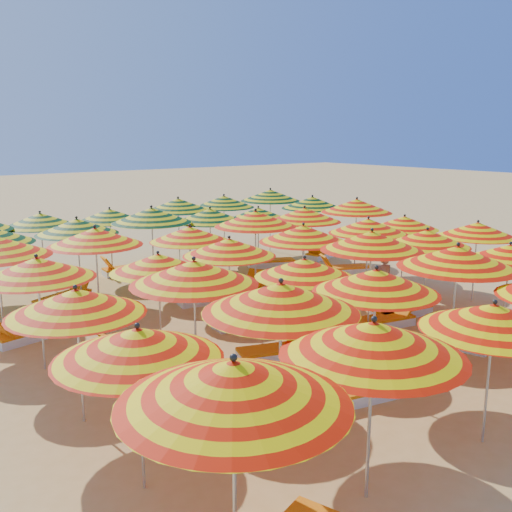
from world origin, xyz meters
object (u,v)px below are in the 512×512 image
at_px(beachgoer_b, 304,300).
at_px(umbrella_9, 457,257).
at_px(umbrella_33, 210,215).
at_px(umbrella_41, 270,195).
at_px(lounger_17, 270,262).
at_px(umbrella_25, 95,237).
at_px(umbrella_1, 373,339).
at_px(umbrella_31, 77,226).
at_px(umbrella_28, 304,215).
at_px(lounger_18, 322,254).
at_px(umbrella_23, 404,223).
at_px(lounger_13, 243,292).
at_px(umbrella_6, 138,344).
at_px(lounger_8, 138,349).
at_px(lounger_6, 383,321).
at_px(umbrella_34, 258,213).
at_px(umbrella_22, 368,226).
at_px(umbrella_21, 303,234).
at_px(umbrella_39, 178,205).
at_px(lounger_5, 279,352).
at_px(lounger_20, 127,270).
at_px(lounger_7, 403,311).
at_px(umbrella_16, 427,238).
at_px(lounger_21, 232,251).
at_px(umbrella_20, 229,247).
at_px(umbrella_18, 37,268).
at_px(umbrella_15, 372,241).
at_px(umbrella_32, 152,215).
at_px(umbrella_38, 110,215).
at_px(umbrella_19, 158,263).
at_px(umbrella_12, 76,302).
at_px(umbrella_40, 224,202).
at_px(umbrella_29, 357,206).
at_px(lounger_2, 352,394).
at_px(umbrella_37, 40,220).
at_px(umbrella_27, 256,219).
at_px(lounger_9, 247,319).
at_px(lounger_14, 344,269).
at_px(umbrella_35, 312,203).
at_px(umbrella_17, 477,230).
at_px(umbrella_2, 494,317).
at_px(umbrella_13, 194,273).
at_px(umbrella_8, 376,281).

bearing_deg(beachgoer_b, umbrella_9, 29.28).
relative_size(umbrella_33, umbrella_41, 1.13).
bearing_deg(lounger_17, umbrella_25, 41.14).
height_order(umbrella_1, umbrella_31, umbrella_1).
bearing_deg(umbrella_28, lounger_18, 36.84).
relative_size(umbrella_23, lounger_13, 1.44).
height_order(lounger_13, beachgoer_b, beachgoer_b).
relative_size(umbrella_6, umbrella_9, 0.95).
bearing_deg(lounger_8, lounger_6, 149.94).
distance_m(umbrella_31, umbrella_34, 6.56).
distance_m(umbrella_22, umbrella_33, 5.22).
distance_m(lounger_6, lounger_17, 7.19).
xyz_separation_m(umbrella_25, umbrella_34, (6.86, 2.21, -0.22)).
bearing_deg(umbrella_25, umbrella_21, -30.29).
bearing_deg(umbrella_39, umbrella_33, -94.47).
distance_m(lounger_5, lounger_20, 9.09).
height_order(umbrella_33, lounger_7, umbrella_33).
xyz_separation_m(umbrella_1, umbrella_22, (7.16, 6.50, -0.09)).
xyz_separation_m(umbrella_16, lounger_17, (0.28, 6.93, -1.94)).
relative_size(umbrella_39, lounger_21, 1.65).
xyz_separation_m(umbrella_25, lounger_7, (6.58, -4.51, -2.06)).
xyz_separation_m(umbrella_20, umbrella_23, (6.94, 0.33, -0.09)).
distance_m(umbrella_18, lounger_13, 6.94).
distance_m(umbrella_15, umbrella_32, 7.21).
xyz_separation_m(umbrella_32, lounger_17, (4.75, 0.12, -2.15)).
relative_size(umbrella_31, umbrella_38, 1.11).
xyz_separation_m(umbrella_18, umbrella_20, (4.37, -0.38, -0.04)).
bearing_deg(umbrella_39, umbrella_19, -122.57).
relative_size(umbrella_20, umbrella_33, 0.93).
bearing_deg(lounger_20, lounger_18, 168.00).
bearing_deg(umbrella_31, lounger_5, -75.56).
height_order(umbrella_12, lounger_13, umbrella_12).
distance_m(umbrella_23, umbrella_32, 7.92).
bearing_deg(umbrella_34, umbrella_40, 87.48).
distance_m(umbrella_29, lounger_7, 5.61).
xyz_separation_m(umbrella_34, umbrella_41, (2.31, 2.22, 0.30)).
xyz_separation_m(umbrella_18, lounger_21, (9.58, 7.02, -1.98)).
bearing_deg(lounger_2, umbrella_37, -68.70).
bearing_deg(umbrella_12, umbrella_27, 32.68).
relative_size(lounger_5, lounger_9, 1.02).
distance_m(umbrella_16, umbrella_40, 9.28).
bearing_deg(lounger_14, umbrella_25, 22.81).
bearing_deg(umbrella_35, umbrella_31, -179.36).
bearing_deg(umbrella_35, umbrella_17, -91.09).
xyz_separation_m(umbrella_9, umbrella_34, (1.95, 9.30, -0.27)).
distance_m(umbrella_19, umbrella_37, 7.02).
distance_m(umbrella_17, umbrella_31, 11.39).
bearing_deg(umbrella_2, umbrella_13, 119.29).
bearing_deg(umbrella_18, lounger_21, 36.21).
xyz_separation_m(umbrella_8, umbrella_12, (-4.72, 2.16, -0.05)).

